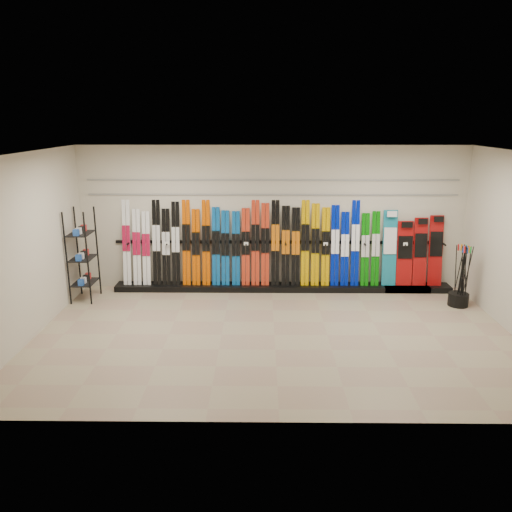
{
  "coord_description": "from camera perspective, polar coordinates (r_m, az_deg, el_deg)",
  "views": [
    {
      "loc": [
        -0.22,
        -7.73,
        3.51
      ],
      "look_at": [
        -0.32,
        1.0,
        1.1
      ],
      "focal_mm": 35.0,
      "sensor_mm": 36.0,
      "label": 1
    }
  ],
  "objects": [
    {
      "name": "back_wall",
      "position": [
        10.42,
        1.86,
        4.32
      ],
      "size": [
        8.0,
        0.0,
        8.0
      ],
      "primitive_type": "plane",
      "rotation": [
        1.57,
        0.0,
        0.0
      ],
      "color": "beige",
      "rests_on": "floor"
    },
    {
      "name": "skis",
      "position": [
        10.41,
        -0.69,
        1.23
      ],
      "size": [
        5.38,
        0.3,
        1.83
      ],
      "color": "white",
      "rests_on": "ski_rack_base"
    },
    {
      "name": "left_wall",
      "position": [
        8.83,
        -24.7,
        0.84
      ],
      "size": [
        0.0,
        5.0,
        5.0
      ],
      "primitive_type": "plane",
      "rotation": [
        1.57,
        0.0,
        1.57
      ],
      "color": "beige",
      "rests_on": "floor"
    },
    {
      "name": "pole_bin",
      "position": [
        10.47,
        22.1,
        -4.62
      ],
      "size": [
        0.38,
        0.38,
        0.25
      ],
      "primitive_type": "cylinder",
      "color": "black",
      "rests_on": "floor"
    },
    {
      "name": "accessory_rack",
      "position": [
        10.39,
        -19.22,
        0.1
      ],
      "size": [
        0.4,
        0.6,
        1.83
      ],
      "primitive_type": "cube",
      "color": "black",
      "rests_on": "floor"
    },
    {
      "name": "ski_poles",
      "position": [
        10.33,
        22.52,
        -2.09
      ],
      "size": [
        0.29,
        0.3,
        1.18
      ],
      "color": "black",
      "rests_on": "pole_bin"
    },
    {
      "name": "slatwall_rail_1",
      "position": [
        10.28,
        1.9,
        8.67
      ],
      "size": [
        7.6,
        0.02,
        0.03
      ],
      "primitive_type": "cube",
      "color": "gray",
      "rests_on": "back_wall"
    },
    {
      "name": "slatwall_rail_0",
      "position": [
        10.32,
        1.89,
        7.02
      ],
      "size": [
        7.6,
        0.02,
        0.03
      ],
      "primitive_type": "cube",
      "color": "gray",
      "rests_on": "back_wall"
    },
    {
      "name": "snowboards",
      "position": [
        10.89,
        17.38,
        0.55
      ],
      "size": [
        1.25,
        0.24,
        1.57
      ],
      "color": "#14728C",
      "rests_on": "ski_rack_base"
    },
    {
      "name": "ceiling",
      "position": [
        7.75,
        2.34,
        11.65
      ],
      "size": [
        8.0,
        8.0,
        0.0
      ],
      "primitive_type": "plane",
      "rotation": [
        3.14,
        0.0,
        0.0
      ],
      "color": "silver",
      "rests_on": "back_wall"
    },
    {
      "name": "floor",
      "position": [
        8.49,
        2.12,
        -9.0
      ],
      "size": [
        8.0,
        8.0,
        0.0
      ],
      "primitive_type": "plane",
      "color": "#9F846D",
      "rests_on": "ground"
    },
    {
      "name": "ski_rack_base",
      "position": [
        10.59,
        3.04,
        -3.59
      ],
      "size": [
        8.0,
        0.4,
        0.12
      ],
      "primitive_type": "cube",
      "color": "black",
      "rests_on": "floor"
    }
  ]
}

